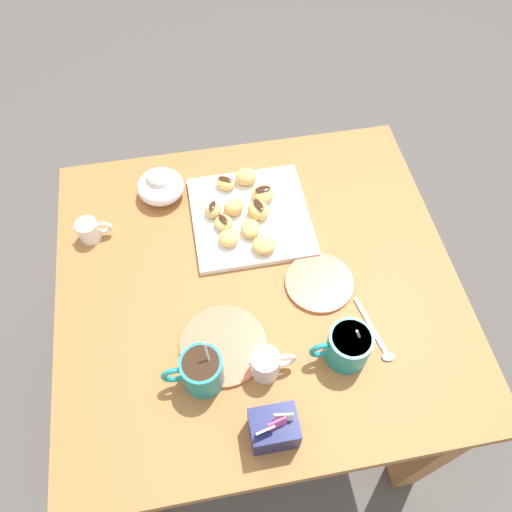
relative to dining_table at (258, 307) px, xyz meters
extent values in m
plane|color=#514C47|center=(0.00, 0.00, -0.61)|extent=(8.00, 8.00, 0.00)
cube|color=#A36633|center=(0.00, 0.00, 0.12)|extent=(0.92, 0.87, 0.04)
cube|color=#A36633|center=(-0.40, -0.38, -0.25)|extent=(0.07, 0.07, 0.71)
cube|color=#A36633|center=(0.40, -0.38, -0.25)|extent=(0.07, 0.07, 0.71)
cube|color=#A36633|center=(-0.40, 0.38, -0.25)|extent=(0.07, 0.07, 0.71)
cube|color=#A36633|center=(0.40, 0.38, -0.25)|extent=(0.07, 0.07, 0.71)
cube|color=white|center=(-0.01, -0.18, 0.15)|extent=(0.29, 0.29, 0.02)
cylinder|color=teal|center=(-0.15, 0.21, 0.18)|extent=(0.09, 0.09, 0.09)
torus|color=teal|center=(-0.10, 0.21, 0.19)|extent=(0.06, 0.01, 0.06)
cylinder|color=#331E11|center=(-0.15, 0.21, 0.22)|extent=(0.08, 0.08, 0.01)
cylinder|color=silver|center=(-0.17, 0.21, 0.22)|extent=(0.04, 0.02, 0.11)
cylinder|color=teal|center=(0.15, 0.21, 0.19)|extent=(0.09, 0.09, 0.09)
torus|color=teal|center=(0.20, 0.21, 0.19)|extent=(0.06, 0.01, 0.06)
cylinder|color=#331E11|center=(0.15, 0.21, 0.23)|extent=(0.07, 0.07, 0.01)
cylinder|color=silver|center=(0.13, 0.21, 0.22)|extent=(0.01, 0.04, 0.12)
cylinder|color=white|center=(0.02, 0.22, 0.18)|extent=(0.06, 0.06, 0.07)
cone|color=white|center=(0.05, 0.22, 0.20)|extent=(0.02, 0.02, 0.02)
torus|color=white|center=(-0.02, 0.22, 0.18)|extent=(0.05, 0.01, 0.05)
cylinder|color=white|center=(0.02, 0.22, 0.21)|extent=(0.05, 0.05, 0.01)
cube|color=#191E51|center=(0.03, 0.35, 0.18)|extent=(0.09, 0.07, 0.08)
cube|color=white|center=(0.05, 0.36, 0.23)|extent=(0.04, 0.02, 0.03)
cube|color=white|center=(0.02, 0.34, 0.23)|extent=(0.04, 0.01, 0.03)
cube|color=#EA4C93|center=(0.03, 0.35, 0.23)|extent=(0.04, 0.02, 0.03)
ellipsoid|color=white|center=(0.20, -0.30, 0.17)|extent=(0.12, 0.12, 0.07)
sphere|color=silver|center=(0.20, -0.30, 0.19)|extent=(0.07, 0.07, 0.07)
ellipsoid|color=green|center=(0.21, -0.30, 0.21)|extent=(0.03, 0.02, 0.02)
cylinder|color=white|center=(0.38, -0.19, 0.17)|extent=(0.05, 0.05, 0.05)
cone|color=white|center=(0.40, -0.19, 0.18)|extent=(0.02, 0.02, 0.02)
torus|color=white|center=(0.34, -0.19, 0.17)|extent=(0.04, 0.01, 0.04)
cylinder|color=#381E11|center=(0.38, -0.19, 0.19)|extent=(0.04, 0.04, 0.01)
cylinder|color=#E5704C|center=(0.10, 0.15, 0.14)|extent=(0.19, 0.19, 0.01)
cylinder|color=#E5704C|center=(-0.14, 0.03, 0.14)|extent=(0.16, 0.16, 0.01)
cube|color=silver|center=(-0.22, 0.16, 0.14)|extent=(0.04, 0.15, 0.00)
ellipsoid|color=silver|center=(-0.24, 0.24, 0.14)|extent=(0.03, 0.02, 0.01)
ellipsoid|color=#E5B260|center=(-0.01, -0.13, 0.17)|extent=(0.06, 0.06, 0.03)
ellipsoid|color=#E5B260|center=(-0.02, -0.29, 0.17)|extent=(0.06, 0.06, 0.04)
ellipsoid|color=#E5B260|center=(0.02, -0.20, 0.17)|extent=(0.06, 0.05, 0.04)
ellipsoid|color=#E5B260|center=(0.03, -0.28, 0.17)|extent=(0.06, 0.06, 0.03)
ellipsoid|color=#381E11|center=(0.03, -0.28, 0.19)|extent=(0.04, 0.03, 0.00)
ellipsoid|color=#E5B260|center=(0.08, -0.20, 0.17)|extent=(0.05, 0.05, 0.03)
ellipsoid|color=#381E11|center=(0.08, -0.20, 0.19)|extent=(0.03, 0.03, 0.00)
ellipsoid|color=#E5B260|center=(-0.03, -0.17, 0.17)|extent=(0.07, 0.07, 0.04)
ellipsoid|color=#381E11|center=(-0.03, -0.17, 0.20)|extent=(0.03, 0.04, 0.00)
ellipsoid|color=#E5B260|center=(-0.05, -0.22, 0.17)|extent=(0.06, 0.06, 0.03)
ellipsoid|color=#381E11|center=(-0.05, -0.22, 0.19)|extent=(0.04, 0.02, 0.00)
ellipsoid|color=#E5B260|center=(0.05, -0.11, 0.17)|extent=(0.06, 0.07, 0.03)
ellipsoid|color=#E5B260|center=(0.06, -0.15, 0.17)|extent=(0.06, 0.06, 0.03)
ellipsoid|color=#381E11|center=(0.06, -0.15, 0.19)|extent=(0.03, 0.04, 0.00)
ellipsoid|color=#E5B260|center=(-0.03, -0.07, 0.17)|extent=(0.07, 0.07, 0.03)
camera|label=1|loc=(0.11, 0.58, 1.16)|focal=35.62mm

